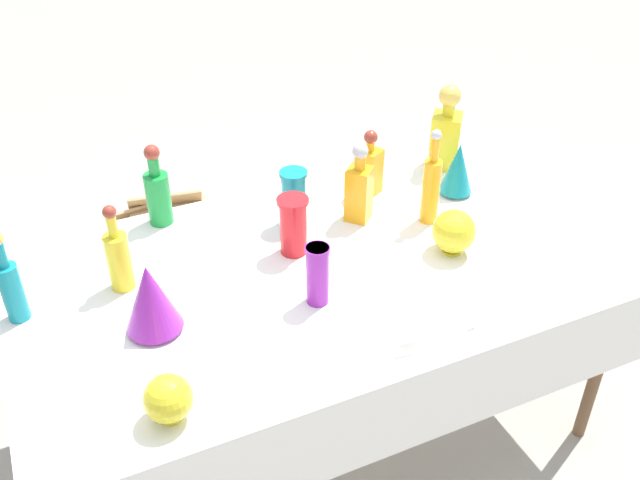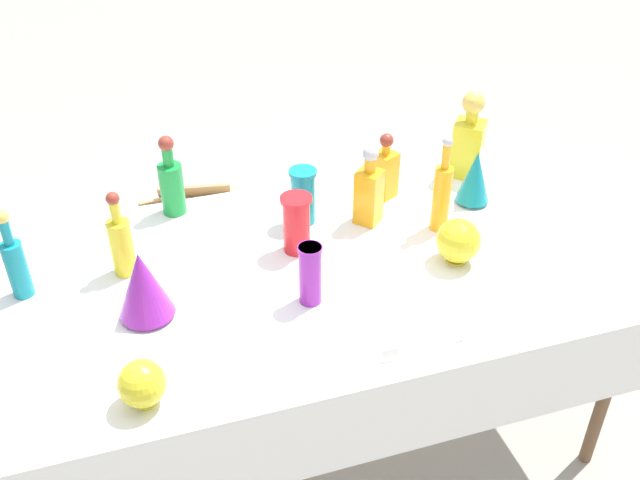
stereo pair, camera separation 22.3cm
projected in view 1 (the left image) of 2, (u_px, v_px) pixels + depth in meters
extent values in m
plane|color=#A0998C|center=(320.00, 425.00, 2.72)|extent=(40.00, 40.00, 0.00)
cube|color=white|center=(320.00, 269.00, 2.29)|extent=(1.94, 1.08, 0.03)
cube|color=white|center=(402.00, 416.00, 1.96)|extent=(1.94, 0.01, 0.30)
cylinder|color=brown|center=(600.00, 363.00, 2.48)|extent=(0.04, 0.04, 0.73)
cylinder|color=brown|center=(47.00, 348.00, 2.54)|extent=(0.04, 0.04, 0.73)
cylinder|color=brown|center=(458.00, 234.00, 3.14)|extent=(0.04, 0.04, 0.73)
cylinder|color=teal|center=(13.00, 293.00, 2.03)|extent=(0.06, 0.06, 0.18)
cylinder|color=teal|center=(1.00, 255.00, 1.95)|extent=(0.03, 0.03, 0.08)
cylinder|color=orange|center=(431.00, 192.00, 2.44)|extent=(0.06, 0.06, 0.23)
cylinder|color=orange|center=(435.00, 150.00, 2.35)|extent=(0.03, 0.03, 0.09)
sphere|color=#B2B2B7|center=(437.00, 135.00, 2.32)|extent=(0.04, 0.04, 0.04)
cylinder|color=yellow|center=(119.00, 262.00, 2.14)|extent=(0.07, 0.07, 0.19)
cylinder|color=yellow|center=(112.00, 226.00, 2.07)|extent=(0.03, 0.03, 0.07)
sphere|color=maroon|center=(109.00, 212.00, 2.04)|extent=(0.04, 0.04, 0.04)
cylinder|color=#198C38|center=(159.00, 199.00, 2.44)|extent=(0.08, 0.08, 0.19)
cylinder|color=#198C38|center=(154.00, 166.00, 2.37)|extent=(0.04, 0.04, 0.07)
sphere|color=maroon|center=(152.00, 153.00, 2.34)|extent=(0.05, 0.05, 0.05)
cube|color=orange|center=(359.00, 194.00, 2.46)|extent=(0.11, 0.11, 0.20)
cylinder|color=orange|center=(360.00, 162.00, 2.39)|extent=(0.04, 0.04, 0.05)
sphere|color=#B2B2B7|center=(360.00, 151.00, 2.36)|extent=(0.05, 0.05, 0.05)
cube|color=orange|center=(369.00, 172.00, 2.61)|extent=(0.10, 0.10, 0.18)
cylinder|color=orange|center=(370.00, 146.00, 2.55)|extent=(0.03, 0.03, 0.04)
sphere|color=maroon|center=(371.00, 137.00, 2.53)|extent=(0.05, 0.05, 0.05)
cube|color=yellow|center=(445.00, 141.00, 2.77)|extent=(0.15, 0.15, 0.22)
cylinder|color=yellow|center=(449.00, 109.00, 2.69)|extent=(0.05, 0.05, 0.05)
sphere|color=gold|center=(450.00, 96.00, 2.66)|extent=(0.08, 0.08, 0.08)
cylinder|color=purple|center=(318.00, 275.00, 2.08)|extent=(0.07, 0.07, 0.20)
cylinder|color=purple|center=(317.00, 249.00, 2.03)|extent=(0.07, 0.07, 0.01)
cylinder|color=red|center=(293.00, 226.00, 2.29)|extent=(0.09, 0.09, 0.20)
cylinder|color=red|center=(293.00, 201.00, 2.24)|extent=(0.10, 0.10, 0.01)
cylinder|color=teal|center=(294.00, 198.00, 2.43)|extent=(0.08, 0.08, 0.20)
cylinder|color=teal|center=(293.00, 173.00, 2.38)|extent=(0.10, 0.10, 0.01)
cylinder|color=teal|center=(455.00, 192.00, 2.65)|extent=(0.07, 0.07, 0.01)
cone|color=teal|center=(458.00, 168.00, 2.59)|extent=(0.12, 0.12, 0.19)
cylinder|color=purple|center=(156.00, 327.00, 2.03)|extent=(0.09, 0.09, 0.01)
cone|color=purple|center=(150.00, 297.00, 1.97)|extent=(0.16, 0.16, 0.21)
cylinder|color=yellow|center=(451.00, 250.00, 2.35)|extent=(0.06, 0.06, 0.01)
sphere|color=yellow|center=(454.00, 231.00, 2.30)|extent=(0.14, 0.14, 0.14)
cylinder|color=yellow|center=(171.00, 417.00, 1.76)|extent=(0.06, 0.06, 0.01)
sphere|color=yellow|center=(168.00, 398.00, 1.73)|extent=(0.12, 0.12, 0.12)
cube|color=white|center=(408.00, 349.00, 1.94)|extent=(0.05, 0.02, 0.04)
cube|color=white|center=(481.00, 318.00, 2.04)|extent=(0.06, 0.03, 0.05)
cube|color=tan|center=(176.00, 251.00, 3.34)|extent=(0.43, 0.39, 0.37)
cube|color=tan|center=(165.00, 200.00, 3.28)|extent=(0.34, 0.13, 0.09)
cube|color=tan|center=(154.00, 255.00, 3.36)|extent=(0.40, 0.33, 0.31)
cube|color=tan|center=(144.00, 211.00, 3.31)|extent=(0.34, 0.10, 0.09)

